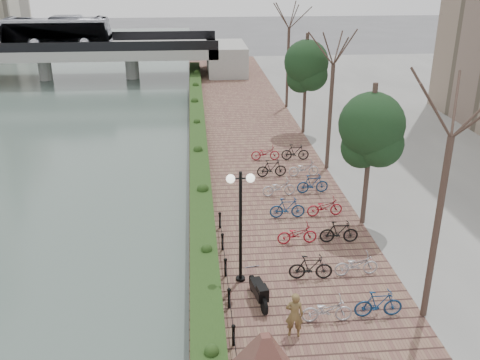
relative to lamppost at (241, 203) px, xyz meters
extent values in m
cube|color=brown|center=(2.05, 12.81, -3.47)|extent=(8.00, 75.00, 0.50)
cube|color=#1D3714|center=(-1.35, 15.31, -2.92)|extent=(1.10, 56.00, 0.60)
cylinder|color=black|center=(-0.55, -3.69, -2.87)|extent=(0.10, 0.10, 0.70)
cylinder|color=black|center=(-0.55, -1.69, -2.87)|extent=(0.10, 0.10, 0.70)
cylinder|color=black|center=(-0.55, 0.31, -2.87)|extent=(0.10, 0.10, 0.70)
cylinder|color=black|center=(-0.55, 2.31, -2.87)|extent=(0.10, 0.10, 0.70)
cylinder|color=black|center=(-0.55, 4.31, -2.87)|extent=(0.10, 0.10, 0.70)
cylinder|color=black|center=(0.00, 0.00, -1.01)|extent=(0.12, 0.12, 4.41)
cylinder|color=black|center=(0.00, 0.00, 0.94)|extent=(0.70, 0.06, 0.06)
sphere|color=white|center=(-0.35, 0.00, 0.94)|extent=(0.32, 0.32, 0.32)
sphere|color=white|center=(0.35, 0.00, 0.94)|extent=(0.32, 0.32, 0.32)
imported|color=brown|center=(1.43, -3.37, -2.42)|extent=(0.64, 0.47, 1.60)
imported|color=#AEADB2|center=(2.65, -2.69, -2.77)|extent=(0.60, 1.71, 0.90)
imported|color=black|center=(2.65, -0.09, -2.72)|extent=(0.47, 1.66, 1.00)
imported|color=maroon|center=(2.65, 2.51, -2.77)|extent=(0.60, 1.72, 0.90)
imported|color=navy|center=(2.65, 5.11, -2.72)|extent=(0.47, 1.66, 1.00)
imported|color=#AEADB2|center=(2.65, 7.71, -2.77)|extent=(0.60, 1.71, 0.90)
imported|color=black|center=(2.65, 10.31, -2.72)|extent=(0.47, 1.66, 1.00)
imported|color=maroon|center=(2.65, 12.91, -2.77)|extent=(0.60, 1.72, 0.90)
imported|color=navy|center=(4.45, -2.69, -2.72)|extent=(0.47, 1.66, 1.00)
imported|color=#AEADB2|center=(4.45, -0.09, -2.77)|extent=(0.60, 1.71, 0.90)
imported|color=black|center=(4.45, 2.51, -2.72)|extent=(0.47, 1.66, 1.00)
imported|color=maroon|center=(4.45, 5.11, -2.77)|extent=(0.60, 1.71, 0.90)
imported|color=navy|center=(4.45, 7.71, -2.72)|extent=(0.47, 1.66, 1.00)
imported|color=#AEADB2|center=(4.45, 10.31, -2.77)|extent=(0.60, 1.71, 0.90)
imported|color=black|center=(4.45, 12.91, -2.72)|extent=(0.47, 1.66, 1.00)
cube|color=#9B9B96|center=(-16.95, 40.31, -0.72)|extent=(36.00, 8.00, 1.00)
cube|color=black|center=(-16.95, 36.41, 0.23)|extent=(36.00, 0.15, 0.90)
cube|color=black|center=(-16.95, 44.21, 0.23)|extent=(36.00, 0.15, 0.90)
cylinder|color=#9B9B96|center=(-16.95, 40.31, -2.47)|extent=(1.40, 1.40, 2.50)
cylinder|color=#9B9B96|center=(-7.95, 40.31, -2.47)|extent=(1.40, 1.40, 2.50)
imported|color=silver|center=(-15.25, 40.31, 1.28)|extent=(2.52, 10.77, 3.00)
camera|label=1|loc=(-1.53, -17.24, 8.05)|focal=40.00mm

